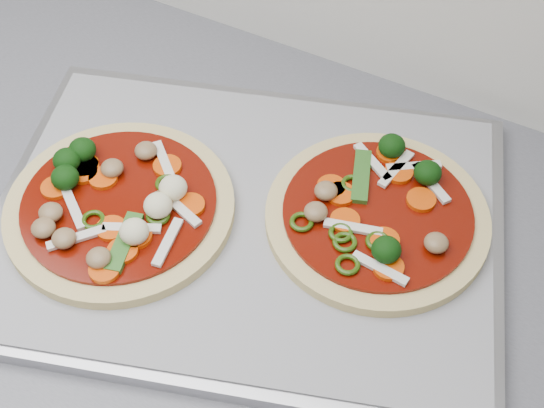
% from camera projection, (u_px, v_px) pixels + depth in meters
% --- Properties ---
extents(baking_tray, '(0.51, 0.43, 0.01)m').
position_uv_depth(baking_tray, '(246.00, 224.00, 0.65)').
color(baking_tray, '#9C9CA1').
rests_on(baking_tray, countertop).
extents(parchment, '(0.49, 0.41, 0.00)m').
position_uv_depth(parchment, '(246.00, 218.00, 0.64)').
color(parchment, gray).
rests_on(parchment, baking_tray).
extents(pizza_left, '(0.23, 0.23, 0.03)m').
position_uv_depth(pizza_left, '(118.00, 205.00, 0.64)').
color(pizza_left, tan).
rests_on(pizza_left, parchment).
extents(pizza_right, '(0.26, 0.26, 0.03)m').
position_uv_depth(pizza_right, '(378.00, 214.00, 0.63)').
color(pizza_right, tan).
rests_on(pizza_right, parchment).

